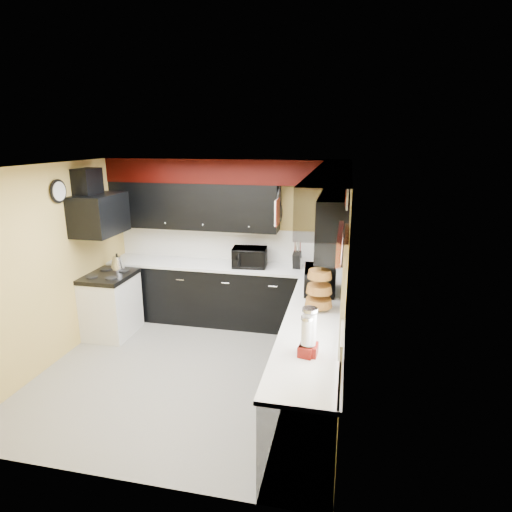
{
  "coord_description": "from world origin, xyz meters",
  "views": [
    {
      "loc": [
        1.77,
        -4.47,
        2.8
      ],
      "look_at": [
        0.65,
        0.77,
        1.31
      ],
      "focal_mm": 30.0,
      "sensor_mm": 36.0,
      "label": 1
    }
  ],
  "objects_px": {
    "microwave": "(320,280)",
    "knife_block": "(297,260)",
    "toaster_oven": "(250,257)",
    "kettle": "(117,263)",
    "utensil_crock": "(297,262)"
  },
  "relations": [
    {
      "from": "microwave",
      "to": "knife_block",
      "type": "xyz_separation_m",
      "value": [
        -0.39,
        0.93,
        -0.03
      ]
    },
    {
      "from": "utensil_crock",
      "to": "knife_block",
      "type": "bearing_deg",
      "value": -90.0
    },
    {
      "from": "microwave",
      "to": "knife_block",
      "type": "distance_m",
      "value": 1.01
    },
    {
      "from": "microwave",
      "to": "knife_block",
      "type": "bearing_deg",
      "value": 18.66
    },
    {
      "from": "toaster_oven",
      "to": "knife_block",
      "type": "relative_size",
      "value": 2.02
    },
    {
      "from": "utensil_crock",
      "to": "knife_block",
      "type": "relative_size",
      "value": 0.66
    },
    {
      "from": "knife_block",
      "to": "utensil_crock",
      "type": "bearing_deg",
      "value": 92.89
    },
    {
      "from": "toaster_oven",
      "to": "utensil_crock",
      "type": "distance_m",
      "value": 0.71
    },
    {
      "from": "microwave",
      "to": "kettle",
      "type": "height_order",
      "value": "microwave"
    },
    {
      "from": "toaster_oven",
      "to": "kettle",
      "type": "relative_size",
      "value": 2.4
    },
    {
      "from": "microwave",
      "to": "kettle",
      "type": "xyz_separation_m",
      "value": [
        -3.0,
        0.43,
        -0.08
      ]
    },
    {
      "from": "toaster_oven",
      "to": "kettle",
      "type": "xyz_separation_m",
      "value": [
        -1.91,
        -0.44,
        -0.07
      ]
    },
    {
      "from": "toaster_oven",
      "to": "utensil_crock",
      "type": "xyz_separation_m",
      "value": [
        0.7,
        0.09,
        -0.06
      ]
    },
    {
      "from": "microwave",
      "to": "kettle",
      "type": "distance_m",
      "value": 3.03
    },
    {
      "from": "kettle",
      "to": "knife_block",
      "type": "bearing_deg",
      "value": 10.89
    }
  ]
}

